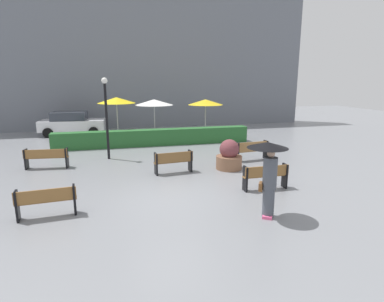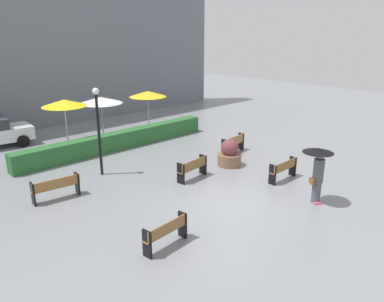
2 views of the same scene
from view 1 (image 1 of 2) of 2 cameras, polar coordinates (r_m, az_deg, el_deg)
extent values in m
plane|color=gray|center=(10.31, -3.64, -8.34)|extent=(60.00, 60.00, 0.00)
cube|color=#9E7242|center=(15.07, 10.57, 0.02)|extent=(1.66, 0.41, 0.04)
cube|color=#9E7242|center=(14.91, 10.87, 0.80)|extent=(1.64, 0.23, 0.43)
cube|color=black|center=(14.67, 8.06, -0.22)|extent=(0.10, 0.33, 0.89)
cube|color=black|center=(15.46, 13.04, 0.24)|extent=(0.10, 0.33, 0.89)
cube|color=olive|center=(14.82, -24.60, -1.04)|extent=(1.78, 0.46, 0.04)
cube|color=olive|center=(14.62, -24.84, -0.43)|extent=(1.75, 0.23, 0.36)
cube|color=black|center=(15.06, -27.59, -1.31)|extent=(0.10, 0.38, 0.85)
cube|color=black|center=(14.60, -21.52, -1.15)|extent=(0.10, 0.38, 0.85)
cube|color=olive|center=(11.19, 12.97, -4.35)|extent=(1.60, 0.23, 0.04)
cube|color=olive|center=(11.02, 13.33, -3.55)|extent=(1.60, 0.05, 0.36)
cube|color=black|center=(10.88, 9.52, -4.96)|extent=(0.06, 0.33, 0.86)
cube|color=black|center=(11.54, 16.28, -4.28)|extent=(0.06, 0.33, 0.86)
cube|color=olive|center=(9.64, -24.63, -8.11)|extent=(1.57, 0.37, 0.04)
cube|color=olive|center=(9.45, -24.80, -7.28)|extent=(1.56, 0.18, 0.35)
cube|color=black|center=(9.74, -28.86, -8.64)|extent=(0.09, 0.33, 0.84)
cube|color=black|center=(9.59, -20.30, -8.13)|extent=(0.09, 0.33, 0.84)
cube|color=brown|center=(12.82, -3.39, -1.92)|extent=(1.58, 0.44, 0.04)
cube|color=brown|center=(12.62, -3.19, -1.13)|extent=(1.56, 0.20, 0.40)
cube|color=black|center=(12.62, -6.49, -2.33)|extent=(0.10, 0.38, 0.88)
cube|color=black|center=(13.03, -0.33, -1.77)|extent=(0.10, 0.38, 0.88)
cylinder|color=#4C515B|center=(9.05, 13.52, -9.02)|extent=(0.32, 0.32, 0.81)
cube|color=#F2598C|center=(9.13, 13.37, -11.28)|extent=(0.39, 0.41, 0.08)
cylinder|color=#4C515B|center=(8.78, 13.80, -3.90)|extent=(0.38, 0.38, 0.88)
sphere|color=tan|center=(8.64, 13.99, -0.44)|extent=(0.21, 0.21, 0.21)
cube|color=brown|center=(8.89, 12.24, -6.23)|extent=(0.23, 0.29, 0.22)
cylinder|color=black|center=(8.70, 13.26, -1.84)|extent=(0.02, 0.02, 0.90)
cone|color=black|center=(8.60, 13.41, 1.06)|extent=(1.09, 1.09, 0.16)
cylinder|color=brown|center=(13.51, 6.64, -2.04)|extent=(1.09, 1.09, 0.56)
sphere|color=brown|center=(13.37, 6.70, 0.35)|extent=(0.82, 0.82, 0.82)
cylinder|color=black|center=(15.36, -15.02, 5.04)|extent=(0.12, 0.12, 3.52)
sphere|color=white|center=(15.24, -15.43, 12.07)|extent=(0.28, 0.28, 0.28)
cylinder|color=silver|center=(19.74, -13.20, 5.25)|extent=(0.06, 0.06, 2.49)
cone|color=yellow|center=(19.62, -13.39, 8.86)|extent=(2.23, 2.23, 0.35)
cylinder|color=silver|center=(20.23, -6.72, 5.42)|extent=(0.06, 0.06, 2.31)
cone|color=white|center=(20.12, -6.80, 8.68)|extent=(2.37, 2.37, 0.35)
cylinder|color=silver|center=(21.16, 2.41, 5.73)|extent=(0.06, 0.06, 2.25)
cone|color=yellow|center=(21.05, 2.44, 8.76)|extent=(2.29, 2.29, 0.35)
cube|color=#28602D|center=(18.31, -6.70, 2.44)|extent=(11.07, 0.70, 0.92)
cube|color=slate|center=(25.56, -10.84, 15.78)|extent=(28.00, 1.20, 10.31)
cube|color=silver|center=(23.07, -20.53, 4.38)|extent=(4.34, 2.11, 0.70)
cube|color=#333842|center=(23.03, -21.14, 5.89)|extent=(2.33, 1.80, 0.55)
cylinder|color=black|center=(23.74, -16.68, 4.01)|extent=(0.66, 0.28, 0.64)
cylinder|color=black|center=(22.02, -17.23, 3.33)|extent=(0.66, 0.28, 0.64)
cylinder|color=black|center=(24.27, -23.39, 3.68)|extent=(0.66, 0.28, 0.64)
cylinder|color=black|center=(22.60, -24.42, 2.99)|extent=(0.66, 0.28, 0.64)
camera|label=2|loc=(8.31, -98.04, 15.08)|focal=35.16mm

